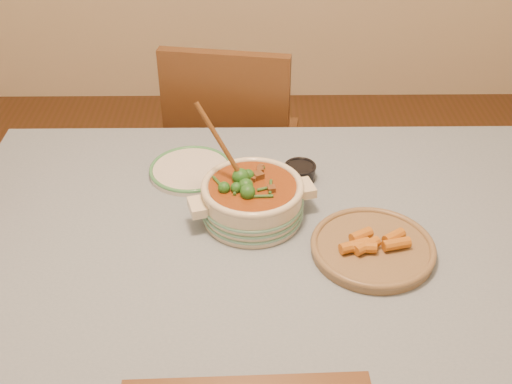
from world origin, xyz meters
TOP-DOWN VIEW (x-y plane):
  - dining_table at (0.00, 0.00)m, footprint 1.68×1.08m
  - stew_casserole at (-0.06, 0.07)m, footprint 0.34×0.32m
  - white_plate at (-0.23, 0.28)m, footprint 0.30×0.30m
  - condiment_bowl at (0.08, 0.24)m, footprint 0.10×0.10m
  - fried_plate at (0.23, -0.08)m, footprint 0.39×0.39m
  - chair_far at (-0.13, 0.81)m, footprint 0.51×0.51m

SIDE VIEW (x-z plane):
  - chair_far at x=-0.13m, z-range 0.06..1.01m
  - dining_table at x=0.00m, z-range 0.29..1.04m
  - white_plate at x=-0.23m, z-range 0.76..0.78m
  - fried_plate at x=0.23m, z-range 0.75..0.80m
  - condiment_bowl at x=0.08m, z-range 0.76..0.81m
  - stew_casserole at x=-0.06m, z-range 0.67..0.98m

